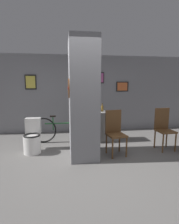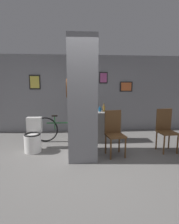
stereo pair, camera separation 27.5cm
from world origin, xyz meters
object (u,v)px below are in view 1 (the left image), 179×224
(toilet, at_px, (32,139))
(chair_by_doorway, at_px, (164,127))
(bicycle, at_px, (63,129))
(bottle_tall, at_px, (102,108))
(chair_near_pillar, at_px, (115,131))

(toilet, distance_m, chair_by_doorway, 3.27)
(chair_by_doorway, distance_m, bicycle, 2.68)
(bicycle, bearing_deg, chair_by_doorway, -19.59)
(bottle_tall, bearing_deg, bicycle, -178.41)
(chair_by_doorway, bearing_deg, toilet, 172.13)
(toilet, distance_m, bicycle, 0.99)
(chair_near_pillar, bearing_deg, bicycle, 129.46)
(toilet, distance_m, chair_near_pillar, 1.99)
(chair_near_pillar, distance_m, chair_by_doorway, 1.33)
(chair_near_pillar, relative_size, bicycle, 0.57)
(chair_by_doorway, bearing_deg, chair_near_pillar, -176.93)
(toilet, relative_size, bicycle, 0.45)
(chair_near_pillar, distance_m, bottle_tall, 1.15)
(chair_near_pillar, relative_size, chair_by_doorway, 1.00)
(toilet, bearing_deg, bottle_tall, 20.47)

